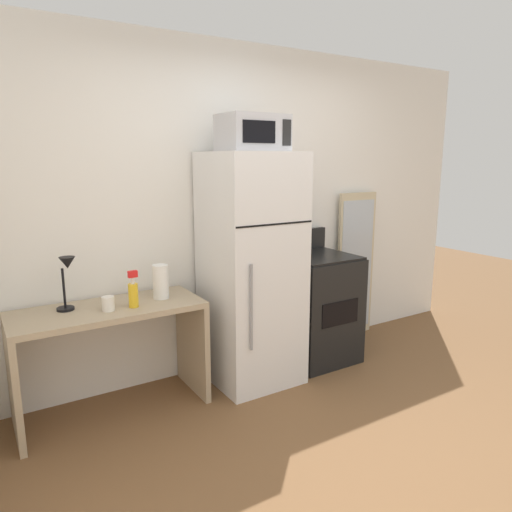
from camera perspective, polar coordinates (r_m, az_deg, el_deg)
name	(u,v)px	position (r m, az deg, el deg)	size (l,w,h in m)	color
ground_plane	(385,458)	(3.09, 15.34, -22.48)	(12.00, 12.00, 0.00)	brown
wall_back_white	(239,210)	(3.92, -2.08, 5.63)	(5.00, 0.10, 2.60)	white
desk	(110,338)	(3.36, -17.24, -9.50)	(1.24, 0.52, 0.75)	tan
desk_lamp	(67,274)	(3.25, -21.92, -2.06)	(0.14, 0.12, 0.35)	black
coffee_mug	(108,304)	(3.20, -17.44, -5.52)	(0.08, 0.08, 0.10)	white
paper_towel_roll	(161,282)	(3.37, -11.45, -3.06)	(0.11, 0.11, 0.24)	white
spray_bottle	(133,293)	(3.22, -14.62, -4.31)	(0.06, 0.06, 0.25)	yellow
refrigerator	(251,270)	(3.60, -0.58, -1.67)	(0.64, 0.67, 1.76)	white
microwave	(252,133)	(3.49, -0.43, 14.65)	(0.46, 0.35, 0.26)	#B7B7BC
oven_range	(316,307)	(4.11, 7.28, -6.09)	(0.59, 0.61, 1.10)	black
leaning_mirror	(355,265)	(4.67, 11.92, -1.09)	(0.44, 0.03, 1.40)	#C6B793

